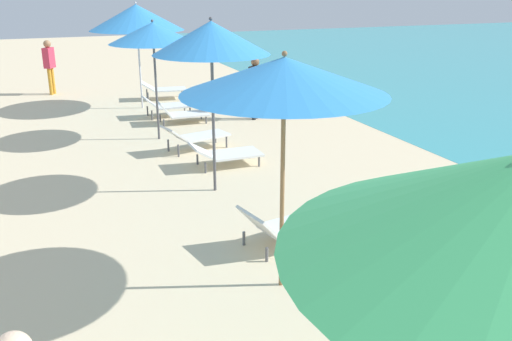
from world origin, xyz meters
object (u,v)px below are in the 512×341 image
at_px(umbrella_third, 284,76).
at_px(lounger_fourth_shoreside, 225,153).
at_px(person_walking_far, 255,83).
at_px(umbrella_farthest, 136,17).
at_px(lounger_fifth_shoreside, 181,113).
at_px(lounger_farthest_shoreside, 163,89).
at_px(umbrella_fifth, 153,33).
at_px(lounger_third_shoreside, 289,225).
at_px(person_walking_mid, 49,62).
at_px(lounger_farthest_inland, 167,105).
at_px(lounger_fifth_inland, 195,135).
at_px(umbrella_fourth, 211,38).

height_order(umbrella_third, lounger_fourth_shoreside, umbrella_third).
bearing_deg(umbrella_third, person_walking_far, 70.65).
bearing_deg(umbrella_farthest, lounger_fifth_shoreside, -73.88).
xyz_separation_m(umbrella_farthest, lounger_farthest_shoreside, (0.83, 1.00, -2.15)).
relative_size(umbrella_third, umbrella_fifth, 1.03).
height_order(lounger_fourth_shoreside, umbrella_fifth, umbrella_fifth).
xyz_separation_m(lounger_fourth_shoreside, lounger_farthest_shoreside, (0.28, 6.73, 0.07)).
bearing_deg(lounger_third_shoreside, lounger_farthest_shoreside, 75.61).
distance_m(umbrella_farthest, lounger_farthest_shoreside, 2.51).
relative_size(lounger_fifth_shoreside, person_walking_mid, 0.76).
relative_size(umbrella_third, lounger_fourth_shoreside, 2.00).
height_order(umbrella_farthest, lounger_farthest_shoreside, umbrella_farthest).
distance_m(lounger_farthest_inland, person_walking_far, 2.43).
xyz_separation_m(lounger_third_shoreside, umbrella_farthest, (-0.31, 9.19, 2.21)).
relative_size(umbrella_farthest, person_walking_far, 1.83).
bearing_deg(person_walking_mid, umbrella_farthest, 157.71).
height_order(umbrella_farthest, lounger_farthest_inland, umbrella_farthest).
bearing_deg(lounger_fourth_shoreside, lounger_farthest_shoreside, 87.78).
bearing_deg(person_walking_mid, person_walking_far, 162.24).
relative_size(lounger_fourth_shoreside, lounger_farthest_inland, 1.07).
bearing_deg(lounger_fifth_shoreside, person_walking_far, -5.86).
height_order(lounger_fourth_shoreside, lounger_farthest_shoreside, lounger_farthest_shoreside).
height_order(lounger_third_shoreside, person_walking_far, person_walking_far).
bearing_deg(lounger_farthest_inland, lounger_fifth_shoreside, -78.68).
xyz_separation_m(umbrella_fifth, lounger_farthest_shoreside, (1.07, 4.35, -2.01)).
bearing_deg(lounger_fifth_inland, lounger_fifth_shoreside, 69.36).
xyz_separation_m(lounger_fourth_shoreside, person_walking_far, (1.93, 3.35, 0.69)).
bearing_deg(lounger_farthest_shoreside, lounger_fourth_shoreside, -84.87).
distance_m(lounger_fourth_shoreside, umbrella_farthest, 6.17).
distance_m(umbrella_third, umbrella_fifth, 6.80).
relative_size(lounger_fifth_shoreside, lounger_fifth_inland, 0.85).
relative_size(lounger_fourth_shoreside, lounger_fifth_inland, 0.90).
xyz_separation_m(lounger_fifth_inland, umbrella_farthest, (-0.30, 4.49, 2.16)).
relative_size(umbrella_fourth, umbrella_fifth, 1.09).
height_order(umbrella_third, lounger_farthest_inland, umbrella_third).
bearing_deg(person_walking_far, lounger_fourth_shoreside, 104.49).
bearing_deg(lounger_third_shoreside, umbrella_fourth, 87.02).
bearing_deg(lounger_fifth_inland, umbrella_fourth, -111.33).
relative_size(umbrella_farthest, lounger_farthest_inland, 2.26).
xyz_separation_m(lounger_fourth_shoreside, umbrella_farthest, (-0.55, 5.73, 2.22)).
distance_m(umbrella_third, lounger_farthest_shoreside, 11.40).
bearing_deg(lounger_third_shoreside, person_walking_mid, 90.43).
relative_size(lounger_fifth_shoreside, lounger_farthest_inland, 1.01).
distance_m(lounger_fifth_inland, person_walking_far, 3.10).
bearing_deg(lounger_fifth_shoreside, umbrella_farthest, 109.12).
bearing_deg(umbrella_third, lounger_third_shoreside, 60.11).
bearing_deg(lounger_farthest_inland, person_walking_far, -29.56).
height_order(lounger_third_shoreside, lounger_fourth_shoreside, lounger_third_shoreside).
distance_m(lounger_fourth_shoreside, person_walking_far, 3.93).
relative_size(lounger_fifth_inland, umbrella_farthest, 0.52).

